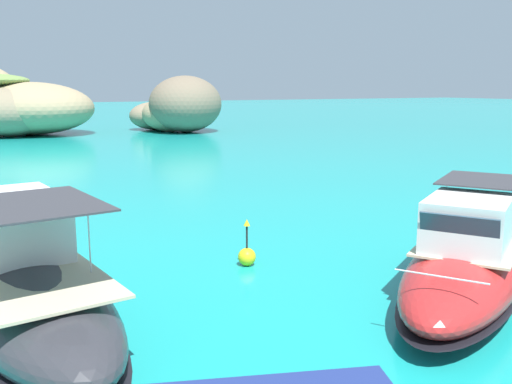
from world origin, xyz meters
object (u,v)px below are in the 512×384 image
motorboat_red (468,263)px  channel_buoy (247,255)px  motorboat_charcoal (19,285)px  islet_small (178,108)px

motorboat_red → channel_buoy: size_ratio=6.35×
motorboat_red → motorboat_charcoal: 11.20m
channel_buoy → motorboat_charcoal: bearing=-165.9°
islet_small → channel_buoy: islet_small is taller
islet_small → motorboat_charcoal: (-23.12, -52.65, -1.84)m
motorboat_red → channel_buoy: motorboat_red is taller
motorboat_charcoal → channel_buoy: motorboat_charcoal is taller
channel_buoy → motorboat_red: bearing=-52.2°
motorboat_red → islet_small: bearing=77.5°
motorboat_red → motorboat_charcoal: motorboat_charcoal is taller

